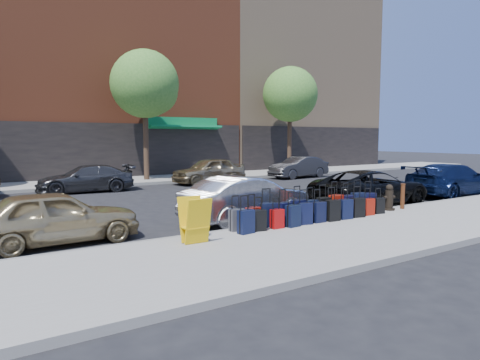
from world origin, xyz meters
TOP-DOWN VIEW (x-y plane):
  - ground at (0.00, 0.00)m, footprint 120.00×120.00m
  - sidewalk_near at (0.00, -6.50)m, footprint 60.00×4.00m
  - sidewalk_far at (0.00, 10.00)m, footprint 60.00×4.00m
  - curb_near at (0.00, -4.48)m, footprint 60.00×0.08m
  - curb_far at (0.00, 7.98)m, footprint 60.00×0.08m
  - building_center at (0.00, 17.99)m, footprint 17.00×12.85m
  - building_right at (16.00, 17.99)m, footprint 15.00×12.12m
  - tree_center at (0.64, 9.50)m, footprint 3.80×3.80m
  - tree_right at (11.14, 9.50)m, footprint 3.80×3.80m
  - suitcase_front_0 at (-2.52, -4.77)m, footprint 0.38×0.21m
  - suitcase_front_1 at (-2.03, -4.81)m, footprint 0.40×0.25m
  - suitcase_front_2 at (-1.56, -4.79)m, footprint 0.44×0.27m
  - suitcase_front_3 at (-1.01, -4.80)m, footprint 0.43×0.29m
  - suitcase_front_4 at (-0.53, -4.85)m, footprint 0.46×0.30m
  - suitcase_front_5 at (-0.02, -4.79)m, footprint 0.40×0.22m
  - suitcase_front_6 at (0.52, -4.75)m, footprint 0.42×0.24m
  - suitcase_front_7 at (0.98, -4.78)m, footprint 0.47×0.30m
  - suitcase_front_8 at (1.43, -4.81)m, footprint 0.45×0.29m
  - suitcase_front_9 at (1.99, -4.76)m, footprint 0.47×0.30m
  - suitcase_front_10 at (2.49, -4.75)m, footprint 0.44×0.29m
  - suitcase_back_0 at (-2.49, -5.16)m, footprint 0.43×0.28m
  - suitcase_back_1 at (-2.05, -5.08)m, footprint 0.39×0.27m
  - suitcase_back_2 at (-1.48, -5.10)m, footprint 0.34×0.20m
  - suitcase_back_3 at (-1.00, -5.17)m, footprint 0.42×0.27m
  - suitcase_back_4 at (-0.52, -5.09)m, footprint 0.44×0.31m
  - suitcase_back_5 at (-0.00, -5.09)m, footprint 0.40×0.24m
  - suitcase_back_6 at (0.47, -5.16)m, footprint 0.42×0.27m
  - suitcase_back_7 at (1.00, -5.16)m, footprint 0.42×0.27m
  - suitcase_back_8 at (1.52, -5.16)m, footprint 0.42×0.30m
  - suitcase_back_9 at (2.05, -5.10)m, footprint 0.37×0.24m
  - suitcase_back_10 at (2.56, -5.08)m, footprint 0.36×0.25m
  - fire_hydrant at (3.37, -4.84)m, footprint 0.43×0.38m
  - bollard at (3.95, -4.91)m, footprint 0.16×0.16m
  - display_rack at (-3.98, -5.31)m, footprint 0.58×0.64m
  - car_near_0 at (-6.52, -3.12)m, footprint 3.88×1.68m
  - car_near_1 at (-1.15, -3.20)m, footprint 4.29×1.90m
  - car_near_2 at (4.35, -3.25)m, footprint 4.81×2.29m
  - car_near_3 at (9.44, -3.35)m, footprint 4.83×1.97m
  - car_far_1 at (-3.54, 6.65)m, footprint 4.44×2.09m
  - car_far_2 at (3.10, 6.85)m, footprint 4.34×2.07m
  - car_far_3 at (9.47, 6.73)m, footprint 4.17×1.73m

SIDE VIEW (x-z plane):
  - ground at x=0.00m, z-range 0.00..0.00m
  - sidewalk_near at x=0.00m, z-range 0.00..0.15m
  - sidewalk_far at x=0.00m, z-range 0.00..0.15m
  - curb_near at x=0.00m, z-range 0.00..0.15m
  - curb_far at x=0.00m, z-range 0.00..0.15m
  - suitcase_back_10 at x=2.56m, z-range 0.00..0.79m
  - suitcase_back_2 at x=-1.48m, z-range 0.00..0.81m
  - suitcase_back_9 at x=2.05m, z-range -0.01..0.82m
  - suitcase_back_1 at x=-2.05m, z-range -0.01..0.85m
  - suitcase_front_0 at x=-2.52m, z-range -0.02..0.89m
  - suitcase_front_1 at x=-2.03m, z-range -0.02..0.89m
  - suitcase_back_8 at x=1.52m, z-range -0.02..0.90m
  - suitcase_back_5 at x=0.00m, z-range -0.02..0.90m
  - suitcase_back_7 at x=1.00m, z-range -0.03..0.91m
  - suitcase_back_3 at x=-1.00m, z-range -0.03..0.91m
  - suitcase_back_0 at x=-2.49m, z-range -0.03..0.92m
  - suitcase_back_4 at x=-0.52m, z-range -0.03..0.93m
  - suitcase_front_5 at x=-0.02m, z-range -0.03..0.92m
  - suitcase_back_6 at x=0.47m, z-range -0.03..0.93m
  - suitcase_front_3 at x=-1.01m, z-range -0.03..0.94m
  - suitcase_front_10 at x=2.49m, z-range -0.03..0.96m
  - suitcase_front_6 at x=0.52m, z-range -0.03..0.96m
  - suitcase_front_8 at x=1.43m, z-range -0.04..0.97m
  - suitcase_front_2 at x=-1.56m, z-range -0.04..0.98m
  - suitcase_front_4 at x=-0.53m, z-range -0.04..0.99m
  - suitcase_front_9 at x=1.99m, z-range -0.05..1.01m
  - suitcase_front_7 at x=0.98m, z-range -0.05..1.02m
  - fire_hydrant at x=3.37m, z-range 0.12..0.96m
  - bollard at x=3.95m, z-range 0.16..1.00m
  - car_far_1 at x=-3.54m, z-range 0.00..1.25m
  - car_near_0 at x=-6.52m, z-range 0.00..1.30m
  - display_rack at x=-3.98m, z-range 0.14..1.17m
  - car_near_2 at x=4.35m, z-range 0.00..1.32m
  - car_far_3 at x=9.47m, z-range 0.00..1.34m
  - car_near_1 at x=-1.15m, z-range 0.00..1.37m
  - car_near_3 at x=9.44m, z-range 0.00..1.40m
  - car_far_2 at x=3.10m, z-range 0.00..1.43m
  - tree_center at x=0.64m, z-range 1.78..9.05m
  - tree_right at x=11.14m, z-range 1.78..9.05m
  - building_right at x=16.00m, z-range -0.02..17.98m
  - building_center at x=0.00m, z-range -0.02..19.98m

